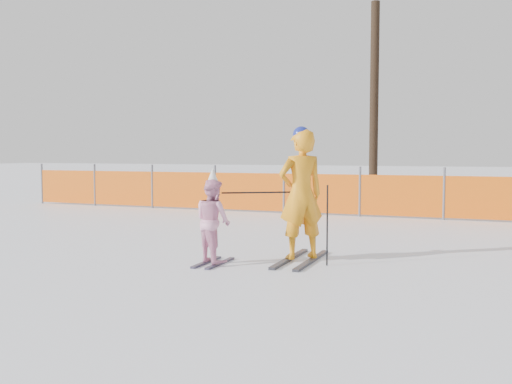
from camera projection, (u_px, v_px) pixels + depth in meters
ground at (243, 263)px, 8.30m from camera, size 120.00×120.00×0.00m
adult at (301, 194)px, 8.37m from camera, size 0.82×1.61×1.98m
child at (213, 220)px, 8.17m from camera, size 0.73×0.87×1.39m
ski_poles at (293, 209)px, 8.15m from camera, size 1.47×0.57×1.15m
safety_fence at (280, 192)px, 15.00m from camera, size 15.95×0.06×1.25m
tree_trunks at (492, 91)px, 16.71m from camera, size 7.93×2.23×7.36m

